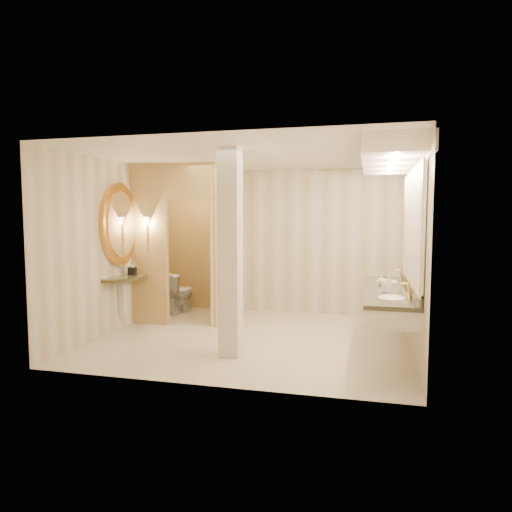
# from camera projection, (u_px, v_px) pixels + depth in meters

# --- Properties ---
(floor) EXTENTS (4.50, 4.50, 0.00)m
(floor) POSITION_uv_depth(u_px,v_px,m) (252.00, 338.00, 6.87)
(floor) COLOR beige
(floor) RESTS_ON ground
(ceiling) EXTENTS (4.50, 4.50, 0.00)m
(ceiling) POSITION_uv_depth(u_px,v_px,m) (252.00, 156.00, 6.64)
(ceiling) COLOR silver
(ceiling) RESTS_ON wall_back
(wall_back) EXTENTS (4.50, 0.02, 2.70)m
(wall_back) POSITION_uv_depth(u_px,v_px,m) (278.00, 242.00, 8.69)
(wall_back) COLOR beige
(wall_back) RESTS_ON floor
(wall_front) EXTENTS (4.50, 0.02, 2.70)m
(wall_front) POSITION_uv_depth(u_px,v_px,m) (205.00, 262.00, 4.82)
(wall_front) COLOR beige
(wall_front) RESTS_ON floor
(wall_left) EXTENTS (0.02, 4.00, 2.70)m
(wall_left) POSITION_uv_depth(u_px,v_px,m) (116.00, 246.00, 7.29)
(wall_left) COLOR beige
(wall_left) RESTS_ON floor
(wall_right) EXTENTS (0.02, 4.00, 2.70)m
(wall_right) POSITION_uv_depth(u_px,v_px,m) (412.00, 252.00, 6.21)
(wall_right) COLOR beige
(wall_right) RESTS_ON floor
(toilet_closet) EXTENTS (1.50, 1.55, 2.70)m
(toilet_closet) POSITION_uv_depth(u_px,v_px,m) (205.00, 242.00, 7.96)
(toilet_closet) COLOR tan
(toilet_closet) RESTS_ON floor
(wall_sconce) EXTENTS (0.14, 0.14, 0.42)m
(wall_sconce) POSITION_uv_depth(u_px,v_px,m) (147.00, 222.00, 7.60)
(wall_sconce) COLOR gold
(wall_sconce) RESTS_ON toilet_closet
(vanity) EXTENTS (0.75, 2.74, 2.09)m
(vanity) POSITION_uv_depth(u_px,v_px,m) (393.00, 232.00, 5.98)
(vanity) COLOR beige
(vanity) RESTS_ON floor
(console_shelf) EXTENTS (1.02, 1.02, 1.96)m
(console_shelf) POSITION_uv_depth(u_px,v_px,m) (120.00, 247.00, 7.32)
(console_shelf) COLOR black
(console_shelf) RESTS_ON floor
(pillar) EXTENTS (0.27, 0.27, 2.70)m
(pillar) POSITION_uv_depth(u_px,v_px,m) (230.00, 254.00, 5.90)
(pillar) COLOR beige
(pillar) RESTS_ON floor
(tissue_box) EXTENTS (0.15, 0.15, 0.12)m
(tissue_box) POSITION_uv_depth(u_px,v_px,m) (132.00, 271.00, 7.48)
(tissue_box) COLOR black
(tissue_box) RESTS_ON console_shelf
(toilet) EXTENTS (0.59, 0.84, 0.78)m
(toilet) POSITION_uv_depth(u_px,v_px,m) (178.00, 292.00, 8.67)
(toilet) COLOR white
(toilet) RESTS_ON floor
(soap_bottle_a) EXTENTS (0.09, 0.09, 0.15)m
(soap_bottle_a) POSITION_uv_depth(u_px,v_px,m) (385.00, 286.00, 5.79)
(soap_bottle_a) COLOR beige
(soap_bottle_a) RESTS_ON vanity
(soap_bottle_b) EXTENTS (0.13, 0.13, 0.13)m
(soap_bottle_b) POSITION_uv_depth(u_px,v_px,m) (381.00, 280.00, 6.39)
(soap_bottle_b) COLOR silver
(soap_bottle_b) RESTS_ON vanity
(soap_bottle_c) EXTENTS (0.10, 0.11, 0.23)m
(soap_bottle_c) POSITION_uv_depth(u_px,v_px,m) (389.00, 284.00, 5.64)
(soap_bottle_c) COLOR #C6B28C
(soap_bottle_c) RESTS_ON vanity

